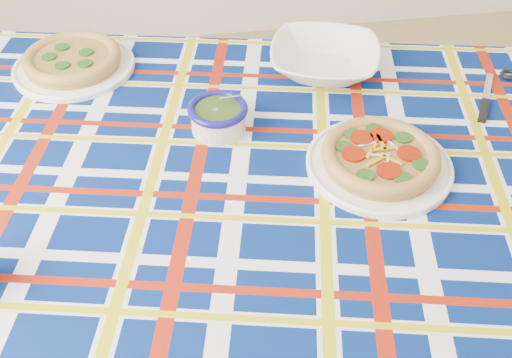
{
  "coord_description": "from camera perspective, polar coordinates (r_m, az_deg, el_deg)",
  "views": [
    {
      "loc": [
        -0.63,
        -0.73,
        1.49
      ],
      "look_at": [
        -0.5,
        0.05,
        0.75
      ],
      "focal_mm": 40.0,
      "sensor_mm": 36.0,
      "label": 1
    }
  ],
  "objects": [
    {
      "name": "dining_table",
      "position": [
        1.2,
        2.44,
        -1.05
      ],
      "size": [
        1.73,
        1.29,
        0.73
      ],
      "rotation": [
        0.0,
        0.0,
        -0.22
      ],
      "color": "brown",
      "rests_on": "floor"
    },
    {
      "name": "table_knife",
      "position": [
        1.46,
        22.16,
        8.42
      ],
      "size": [
        0.13,
        0.2,
        0.01
      ],
      "primitive_type": null,
      "rotation": [
        0.0,
        0.0,
        1.03
      ],
      "color": "silver",
      "rests_on": "tablecloth"
    },
    {
      "name": "serving_bowl",
      "position": [
        1.42,
        6.87,
        11.81
      ],
      "size": [
        0.33,
        0.33,
        0.06
      ],
      "primitive_type": "imported",
      "rotation": [
        0.0,
        0.0,
        -0.3
      ],
      "color": "white",
      "rests_on": "tablecloth"
    },
    {
      "name": "tablecloth",
      "position": [
        1.19,
        2.47,
        -0.22
      ],
      "size": [
        1.77,
        1.33,
        0.1
      ],
      "primitive_type": null,
      "rotation": [
        0.0,
        0.0,
        -0.22
      ],
      "color": "#051A58",
      "rests_on": "dining_table"
    },
    {
      "name": "main_focaccia_plate",
      "position": [
        1.15,
        12.33,
        2.24
      ],
      "size": [
        0.38,
        0.38,
        0.06
      ],
      "primitive_type": null,
      "rotation": [
        0.0,
        0.0,
        -0.32
      ],
      "color": "olive",
      "rests_on": "tablecloth"
    },
    {
      "name": "pesto_bowl",
      "position": [
        1.22,
        -3.82,
        6.36
      ],
      "size": [
        0.13,
        0.13,
        0.08
      ],
      "primitive_type": null,
      "rotation": [
        0.0,
        0.0,
        -0.05
      ],
      "color": "#1E350E",
      "rests_on": "tablecloth"
    },
    {
      "name": "second_focaccia_plate",
      "position": [
        1.49,
        -17.88,
        11.31
      ],
      "size": [
        0.39,
        0.39,
        0.05
      ],
      "primitive_type": null,
      "rotation": [
        0.0,
        0.0,
        -0.38
      ],
      "color": "olive",
      "rests_on": "tablecloth"
    }
  ]
}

